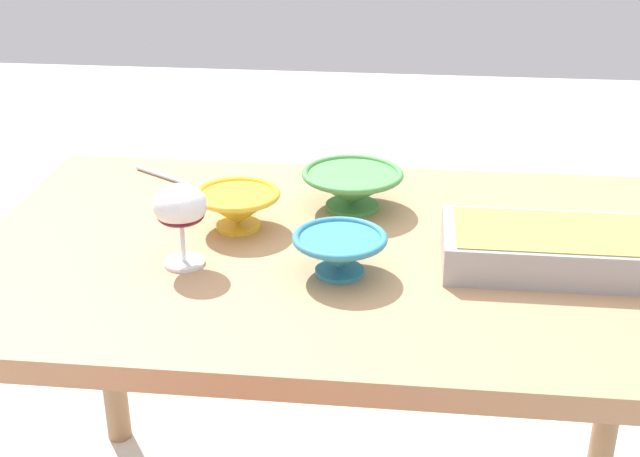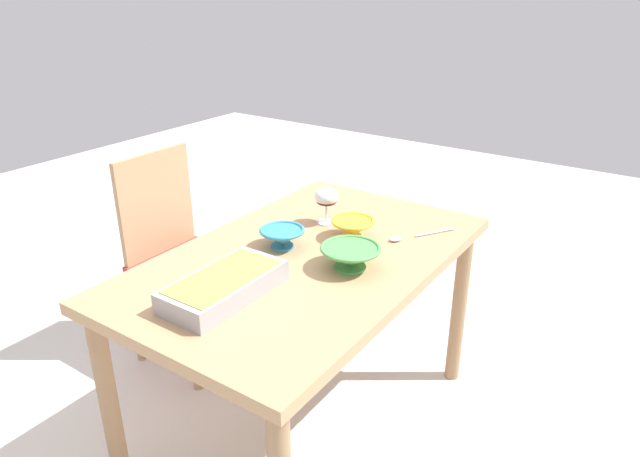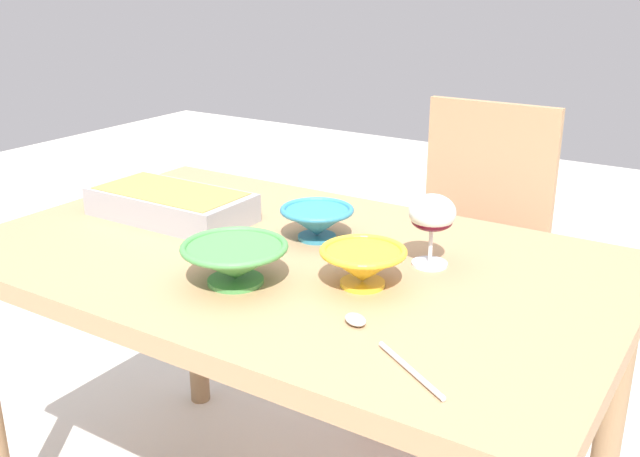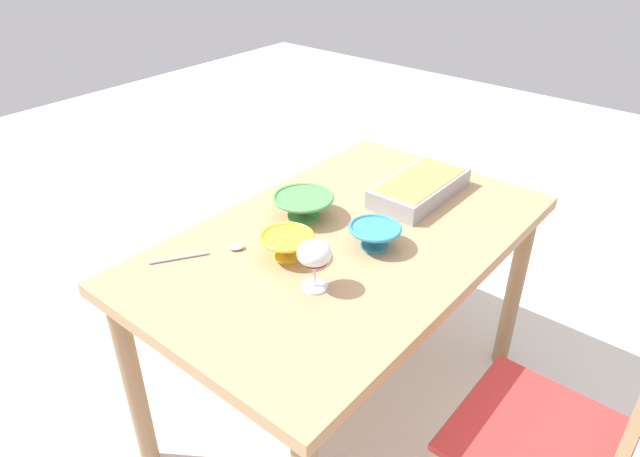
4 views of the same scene
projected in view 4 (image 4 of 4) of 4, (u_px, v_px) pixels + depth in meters
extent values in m
plane|color=beige|center=(342.00, 405.00, 2.08)|extent=(8.00, 8.00, 0.00)
cube|color=tan|center=(347.00, 241.00, 1.72)|extent=(1.29, 0.80, 0.04)
cylinder|color=#93704E|center=(514.00, 290.00, 2.11)|extent=(0.06, 0.06, 0.68)
cylinder|color=#93704E|center=(134.00, 386.00, 1.70)|extent=(0.06, 0.06, 0.68)
cylinder|color=#93704E|center=(365.00, 230.00, 2.48)|extent=(0.06, 0.06, 0.68)
cube|color=#B22D2D|center=(538.00, 437.00, 1.41)|extent=(0.40, 0.39, 0.02)
cylinder|color=tan|center=(490.00, 419.00, 1.75)|extent=(0.04, 0.04, 0.44)
cylinder|color=white|center=(314.00, 287.00, 1.48)|extent=(0.07, 0.07, 0.01)
cylinder|color=white|center=(314.00, 275.00, 1.47)|extent=(0.01, 0.01, 0.07)
ellipsoid|color=white|center=(314.00, 253.00, 1.43)|extent=(0.09, 0.09, 0.07)
ellipsoid|color=#4C0A19|center=(314.00, 259.00, 1.44)|extent=(0.08, 0.08, 0.04)
cube|color=#99999E|center=(420.00, 188.00, 1.91)|extent=(0.37, 0.18, 0.06)
cube|color=#9E8C47|center=(420.00, 182.00, 1.89)|extent=(0.34, 0.16, 0.02)
cylinder|color=#4C994C|center=(304.00, 215.00, 1.80)|extent=(0.10, 0.10, 0.01)
cone|color=#4C994C|center=(304.00, 206.00, 1.79)|extent=(0.18, 0.18, 0.06)
torus|color=#4C994C|center=(304.00, 197.00, 1.77)|extent=(0.19, 0.19, 0.01)
cylinder|color=yellow|center=(287.00, 255.00, 1.61)|extent=(0.08, 0.08, 0.01)
cone|color=yellow|center=(287.00, 246.00, 1.59)|extent=(0.15, 0.15, 0.06)
torus|color=yellow|center=(287.00, 237.00, 1.58)|extent=(0.16, 0.16, 0.01)
cylinder|color=teal|center=(373.00, 246.00, 1.65)|extent=(0.08, 0.08, 0.01)
cone|color=teal|center=(374.00, 237.00, 1.63)|extent=(0.14, 0.14, 0.06)
torus|color=teal|center=(374.00, 228.00, 1.62)|extent=(0.15, 0.15, 0.01)
cylinder|color=silver|center=(179.00, 258.00, 1.60)|extent=(0.14, 0.09, 0.01)
ellipsoid|color=silver|center=(237.00, 247.00, 1.64)|extent=(0.05, 0.05, 0.01)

